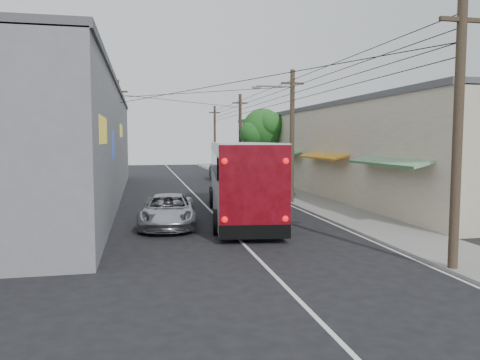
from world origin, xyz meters
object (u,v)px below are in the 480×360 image
Objects in this scene: coach_bus at (240,178)px; parked_car_mid at (234,177)px; pedestrian_near at (283,186)px; pedestrian_far at (289,181)px; jeepney at (168,211)px; parked_car_far at (221,172)px; parked_suv at (262,183)px.

coach_bus reaches higher than parked_car_mid.
pedestrian_near is (4.19, 6.29, -1.05)m from coach_bus.
parked_car_mid is 2.15× the size of pedestrian_far.
parked_car_far is at bearing 79.91° from jeepney.
pedestrian_near is (1.16, -10.61, 0.23)m from parked_car_mid.
parked_car_mid is (6.77, 19.07, -0.07)m from jeepney.
coach_bus is 7.42× the size of pedestrian_far.
coach_bus reaches higher than pedestrian_far.
jeepney is at bearing 25.49° from pedestrian_near.
parked_car_far is at bearing 90.52° from parked_car_mid.
parked_suv is 1.91m from pedestrian_far.
parked_car_far is at bearing -105.17° from pedestrian_near.
jeepney is 13.39m from pedestrian_far.
coach_bus reaches higher than pedestrian_near.
jeepney is at bearing -105.90° from parked_car_far.
parked_car_far reaches higher than jeepney.
pedestrian_far is at bearing -82.54° from parked_car_mid.
parked_car_mid is 2.51× the size of pedestrian_near.
parked_car_mid is at bearing -105.14° from pedestrian_near.
parked_car_far is (-0.80, 12.35, -0.06)m from parked_suv.
pedestrian_far is at bearing -79.69° from parked_car_far.
parked_suv is 3.97× the size of pedestrian_near.
pedestrian_near is 0.86× the size of pedestrian_far.
parked_suv is at bearing 75.87° from coach_bus.
coach_bus is 9.42m from pedestrian_far.
parked_suv is at bearing 3.94° from pedestrian_far.
pedestrian_far reaches higher than pedestrian_near.
pedestrian_near is 1.83m from pedestrian_far.
jeepney is 1.36× the size of parked_car_mid.
pedestrian_far is (2.54, -13.14, 0.20)m from parked_car_far.
parked_car_far is at bearing 90.23° from coach_bus.
jeepney is at bearing -115.14° from parked_car_mid.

